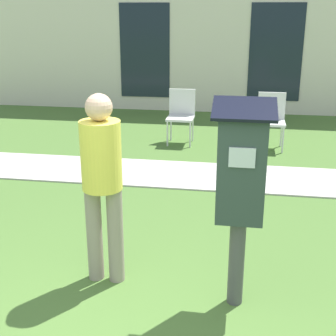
{
  "coord_description": "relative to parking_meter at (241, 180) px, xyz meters",
  "views": [
    {
      "loc": [
        0.79,
        -2.08,
        2.18
      ],
      "look_at": [
        0.26,
        1.18,
        1.05
      ],
      "focal_mm": 50.0,
      "sensor_mm": 36.0,
      "label": 1
    }
  ],
  "objects": [
    {
      "name": "parking_meter",
      "position": [
        0.0,
        0.0,
        0.0
      ],
      "size": [
        0.44,
        0.31,
        1.59
      ],
      "color": "#4C4C4C",
      "rests_on": "ground"
    },
    {
      "name": "outdoor_chair_middle",
      "position": [
        0.45,
        4.43,
        -0.49
      ],
      "size": [
        0.44,
        0.44,
        0.9
      ],
      "rotation": [
        0.0,
        0.0,
        0.41
      ],
      "color": "silver",
      "rests_on": "ground"
    },
    {
      "name": "outdoor_chair_left",
      "position": [
        -1.04,
        4.52,
        -0.49
      ],
      "size": [
        0.44,
        0.44,
        0.9
      ],
      "rotation": [
        0.0,
        0.0,
        -0.33
      ],
      "color": "silver",
      "rests_on": "ground"
    },
    {
      "name": "person_standing",
      "position": [
        -1.08,
        0.16,
        -0.09
      ],
      "size": [
        0.32,
        0.32,
        1.58
      ],
      "rotation": [
        0.0,
        0.0,
        0.52
      ],
      "color": "gray",
      "rests_on": "ground"
    },
    {
      "name": "sidewalk",
      "position": [
        -0.8,
        2.85,
        -1.01
      ],
      "size": [
        12.0,
        1.1,
        0.02
      ],
      "color": "#B7B2A8",
      "rests_on": "ground"
    },
    {
      "name": "building_facade",
      "position": [
        -0.8,
        7.22,
        0.58
      ],
      "size": [
        10.0,
        0.26,
        3.2
      ],
      "color": "beige",
      "rests_on": "ground"
    }
  ]
}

